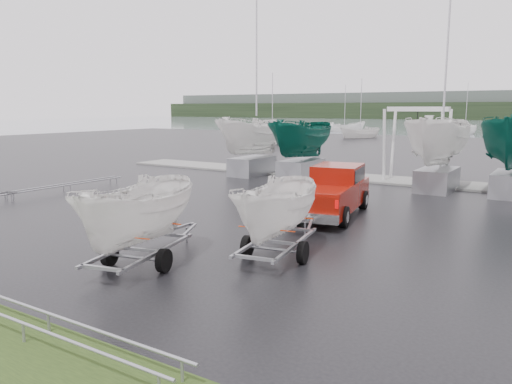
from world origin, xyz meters
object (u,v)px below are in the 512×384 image
(pickup_truck, at_px, (333,189))
(boat_hoist, at_px, (417,134))
(trailer_hitched, at_px, (278,161))
(trailer_parked, at_px, (137,158))

(pickup_truck, relative_size, boat_hoist, 1.40)
(trailer_hitched, relative_size, trailer_parked, 0.94)
(boat_hoist, bearing_deg, trailer_parked, -96.31)
(trailer_hitched, xyz_separation_m, trailer_parked, (-2.61, -2.53, 0.16))
(pickup_truck, bearing_deg, trailer_parked, -109.84)
(pickup_truck, xyz_separation_m, boat_hoist, (0.48, 9.90, 1.71))
(pickup_truck, bearing_deg, trailer_hitched, -90.00)
(trailer_parked, bearing_deg, boat_hoist, 70.57)
(trailer_hitched, distance_m, boat_hoist, 16.07)
(trailer_parked, relative_size, boat_hoist, 1.26)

